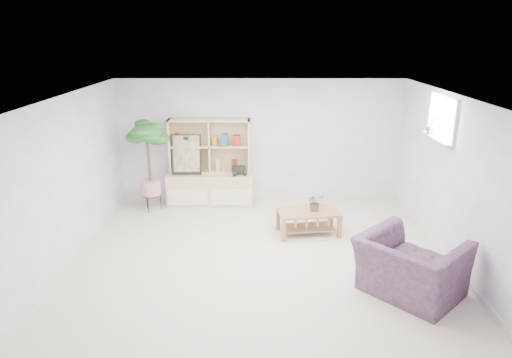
{
  "coord_description": "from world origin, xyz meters",
  "views": [
    {
      "loc": [
        -0.05,
        -6.18,
        3.22
      ],
      "look_at": [
        -0.07,
        0.26,
        1.15
      ],
      "focal_mm": 32.0,
      "sensor_mm": 36.0,
      "label": 1
    }
  ],
  "objects_px": {
    "coffee_table": "(308,222)",
    "floor_tree": "(149,167)",
    "armchair": "(411,263)",
    "storage_unit": "(210,163)"
  },
  "relations": [
    {
      "from": "coffee_table",
      "to": "floor_tree",
      "type": "distance_m",
      "value": 3.11
    },
    {
      "from": "coffee_table",
      "to": "armchair",
      "type": "height_order",
      "value": "armchair"
    },
    {
      "from": "storage_unit",
      "to": "floor_tree",
      "type": "relative_size",
      "value": 0.96
    },
    {
      "from": "storage_unit",
      "to": "coffee_table",
      "type": "bearing_deg",
      "value": -38.62
    },
    {
      "from": "storage_unit",
      "to": "coffee_table",
      "type": "relative_size",
      "value": 1.67
    },
    {
      "from": "coffee_table",
      "to": "storage_unit",
      "type": "bearing_deg",
      "value": 133.31
    },
    {
      "from": "floor_tree",
      "to": "armchair",
      "type": "xyz_separation_m",
      "value": [
        3.94,
        -2.91,
        -0.42
      ]
    },
    {
      "from": "storage_unit",
      "to": "armchair",
      "type": "relative_size",
      "value": 1.39
    },
    {
      "from": "floor_tree",
      "to": "armchair",
      "type": "distance_m",
      "value": 4.92
    },
    {
      "from": "floor_tree",
      "to": "armchair",
      "type": "relative_size",
      "value": 1.44
    }
  ]
}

